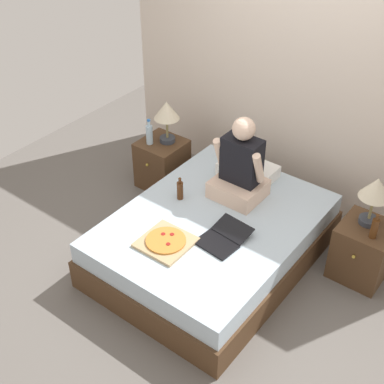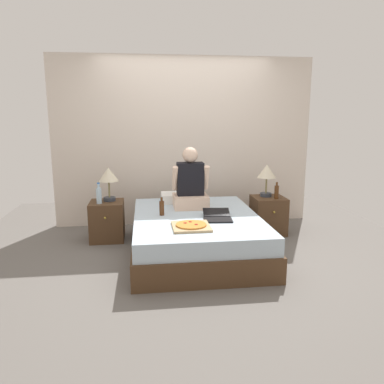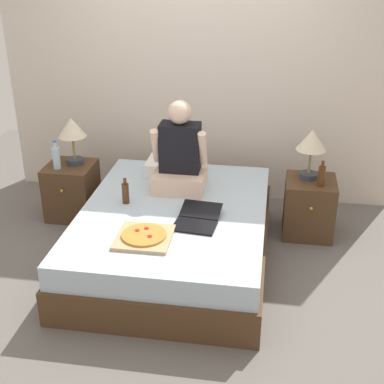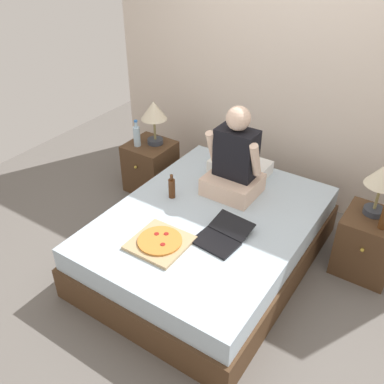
{
  "view_description": "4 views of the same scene",
  "coord_description": "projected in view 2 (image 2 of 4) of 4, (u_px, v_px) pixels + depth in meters",
  "views": [
    {
      "loc": [
        2.01,
        -2.94,
        3.37
      ],
      "look_at": [
        -0.14,
        -0.13,
        0.77
      ],
      "focal_mm": 50.0,
      "sensor_mm": 36.0,
      "label": 1
    },
    {
      "loc": [
        -0.6,
        -4.3,
        1.66
      ],
      "look_at": [
        -0.05,
        0.04,
        0.75
      ],
      "focal_mm": 35.0,
      "sensor_mm": 36.0,
      "label": 2
    },
    {
      "loc": [
        0.75,
        -3.76,
        2.46
      ],
      "look_at": [
        0.15,
        0.01,
        0.64
      ],
      "focal_mm": 50.0,
      "sensor_mm": 36.0,
      "label": 3
    },
    {
      "loc": [
        1.4,
        -2.36,
        2.54
      ],
      "look_at": [
        -0.08,
        -0.14,
        0.75
      ],
      "focal_mm": 40.0,
      "sensor_mm": 36.0,
      "label": 4
    }
  ],
  "objects": [
    {
      "name": "pizza_box",
      "position": [
        191.0,
        226.0,
        3.99
      ],
      "size": [
        0.4,
        0.4,
        0.05
      ],
      "color": "tan",
      "rests_on": "bed"
    },
    {
      "name": "nightstand_left",
      "position": [
        107.0,
        221.0,
        5.01
      ],
      "size": [
        0.44,
        0.47,
        0.52
      ],
      "color": "#4C331E",
      "rests_on": "ground"
    },
    {
      "name": "lamp_on_right_nightstand",
      "position": [
        267.0,
        174.0,
        5.21
      ],
      "size": [
        0.26,
        0.26,
        0.45
      ],
      "color": "#333842",
      "rests_on": "nightstand_right"
    },
    {
      "name": "pillow",
      "position": [
        180.0,
        197.0,
        5.17
      ],
      "size": [
        0.52,
        0.34,
        0.12
      ],
      "primitive_type": "cube",
      "color": "white",
      "rests_on": "bed"
    },
    {
      "name": "bed",
      "position": [
        196.0,
        234.0,
        4.54
      ],
      "size": [
        1.52,
        2.02,
        0.47
      ],
      "color": "#4C331E",
      "rests_on": "ground"
    },
    {
      "name": "wall_back",
      "position": [
        184.0,
        142.0,
        5.66
      ],
      "size": [
        3.88,
        0.12,
        2.5
      ],
      "primitive_type": "cube",
      "color": "beige",
      "rests_on": "ground"
    },
    {
      "name": "beer_bottle_on_bed",
      "position": [
        162.0,
        208.0,
        4.47
      ],
      "size": [
        0.06,
        0.06,
        0.22
      ],
      "color": "#4C2811",
      "rests_on": "bed"
    },
    {
      "name": "water_bottle",
      "position": [
        99.0,
        195.0,
        4.84
      ],
      "size": [
        0.07,
        0.07,
        0.28
      ],
      "color": "silver",
      "rests_on": "nightstand_left"
    },
    {
      "name": "nightstand_right",
      "position": [
        268.0,
        215.0,
        5.29
      ],
      "size": [
        0.44,
        0.47,
        0.52
      ],
      "color": "#4C331E",
      "rests_on": "ground"
    },
    {
      "name": "beer_bottle",
      "position": [
        277.0,
        192.0,
        5.13
      ],
      "size": [
        0.06,
        0.06,
        0.23
      ],
      "color": "#512D14",
      "rests_on": "nightstand_right"
    },
    {
      "name": "lamp_on_left_nightstand",
      "position": [
        109.0,
        177.0,
        4.95
      ],
      "size": [
        0.26,
        0.26,
        0.45
      ],
      "color": "#333842",
      "rests_on": "nightstand_left"
    },
    {
      "name": "ground_plane",
      "position": [
        196.0,
        252.0,
        4.59
      ],
      "size": [
        5.88,
        5.88,
        0.0
      ],
      "primitive_type": "plane",
      "color": "#66605B"
    },
    {
      "name": "laptop",
      "position": [
        217.0,
        217.0,
        4.32
      ],
      "size": [
        0.35,
        0.44,
        0.07
      ],
      "color": "black",
      "rests_on": "bed"
    },
    {
      "name": "person_seated",
      "position": [
        190.0,
        185.0,
        4.83
      ],
      "size": [
        0.47,
        0.4,
        0.78
      ],
      "color": "beige",
      "rests_on": "bed"
    }
  ]
}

